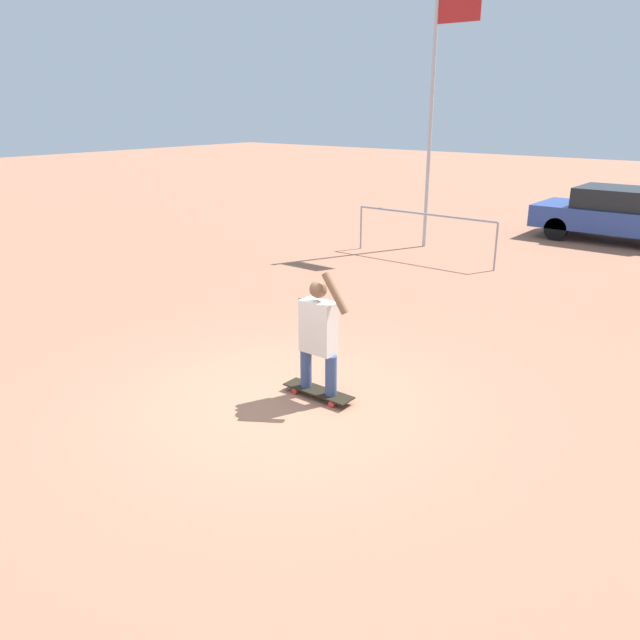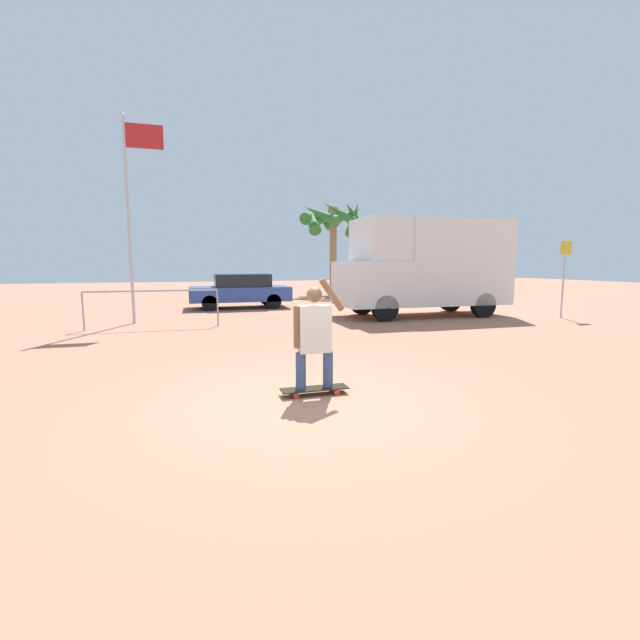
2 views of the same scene
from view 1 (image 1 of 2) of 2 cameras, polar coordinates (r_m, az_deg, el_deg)
name	(u,v)px [view 1 (image 1 of 2)]	position (r m, az deg, el deg)	size (l,w,h in m)	color
ground_plane	(281,402)	(7.65, -3.54, -7.46)	(80.00, 80.00, 0.00)	#A36B51
skateboard	(318,391)	(7.71, -0.15, -6.55)	(0.94, 0.26, 0.09)	black
person_skateboarder	(318,331)	(7.40, -0.17, -1.01)	(0.72, 0.22, 1.53)	#384C7A
parked_car_blue	(618,213)	(18.28, 25.59, 8.79)	(4.00, 1.91, 1.39)	black
flagpole	(437,95)	(15.82, 10.63, 19.56)	(1.14, 0.12, 6.11)	#B7B7BC
plaza_railing_segment	(424,221)	(14.70, 9.53, 8.90)	(3.58, 0.05, 1.08)	#99999E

